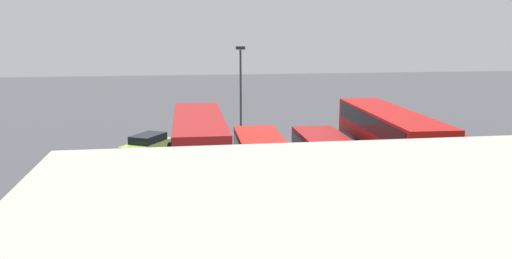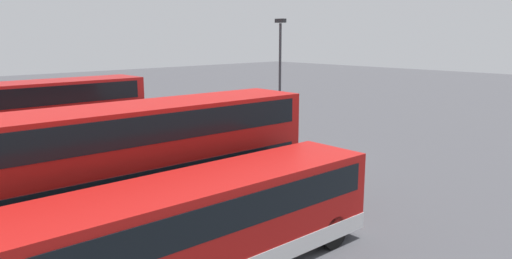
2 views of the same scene
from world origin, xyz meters
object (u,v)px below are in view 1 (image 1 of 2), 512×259
Objects in this scene: bus_single_deck_third at (335,168)px; lamp_post_tall at (241,88)px; bus_single_deck_fourth at (266,170)px; car_hatchback_silver at (147,144)px; bus_single_deck_near_end at (454,163)px; bus_double_decker_second at (388,149)px; waste_bin_yellow at (349,148)px; bus_double_decker_fifth at (199,156)px.

lamp_post_tall reaches higher than bus_single_deck_third.
bus_single_deck_fourth reaches higher than car_hatchback_silver.
bus_single_deck_fourth is 13.53m from car_hatchback_silver.
bus_single_deck_near_end is 1.01× the size of bus_single_deck_third.
bus_double_decker_second reaches higher than car_hatchback_silver.
bus_single_deck_fourth is 12.59× the size of waste_bin_yellow.
bus_double_decker_fifth is at bearing -3.33° from bus_single_deck_fourth.
bus_double_decker_fifth reaches higher than bus_single_deck_fourth.
bus_double_decker_fifth is at bearing 38.11° from waste_bin_yellow.
bus_double_decker_fifth reaches higher than car_hatchback_silver.
bus_double_decker_second reaches higher than bus_single_deck_near_end.
bus_double_decker_second is 2.44× the size of car_hatchback_silver.
lamp_post_tall reaches higher than bus_double_decker_fifth.
bus_single_deck_third is at bearing 176.18° from bus_single_deck_fourth.
bus_single_deck_third is (7.00, 0.06, -0.00)m from bus_single_deck_near_end.
bus_double_decker_fifth reaches higher than bus_single_deck_near_end.
bus_double_decker_second is 1.10× the size of bus_double_decker_fifth.
bus_double_decker_second is 7.06m from bus_single_deck_fourth.
lamp_post_tall is at bearing -52.83° from bus_single_deck_near_end.
car_hatchback_silver is (3.32, -11.43, -1.75)m from bus_double_decker_fifth.
bus_single_deck_near_end is 14.29m from bus_double_decker_fifth.
waste_bin_yellow is at bearing -141.89° from bus_double_decker_fifth.
bus_single_deck_fourth is (3.73, -0.25, 0.00)m from bus_single_deck_third.
bus_single_deck_near_end is 3.86m from bus_double_decker_second.
bus_double_decker_second is 10.53m from bus_double_decker_fifth.
bus_double_decker_second is at bearing -169.82° from bus_single_deck_third.
bus_single_deck_fourth is 2.49× the size of car_hatchback_silver.
car_hatchback_silver is at bearing -48.32° from bus_single_deck_third.
bus_double_decker_fifth is 11.17× the size of waste_bin_yellow.
lamp_post_tall is at bearing -165.54° from car_hatchback_silver.
waste_bin_yellow is (-4.02, -9.31, -1.15)m from bus_single_deck_third.
bus_single_deck_near_end is 1.05× the size of bus_double_decker_fifth.
bus_double_decker_second is at bearing -8.07° from bus_single_deck_near_end.
bus_double_decker_second is 1.51× the size of lamp_post_tall.
waste_bin_yellow is at bearing -72.17° from bus_single_deck_near_end.
bus_double_decker_fifth is at bearing 73.70° from lamp_post_tall.
bus_single_deck_near_end is 1.44× the size of lamp_post_tall.
lamp_post_tall is 8.17× the size of waste_bin_yellow.
bus_single_deck_fourth is at bearing -1.02° from bus_single_deck_near_end.
bus_single_deck_third is at bearing 66.62° from waste_bin_yellow.
waste_bin_yellow is at bearing -94.95° from bus_double_decker_second.
car_hatchback_silver is (6.85, -11.64, -0.92)m from bus_single_deck_fourth.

